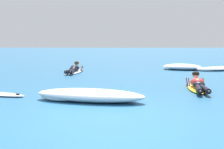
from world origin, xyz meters
TOP-DOWN VIEW (x-y plane):
  - ground_plane at (0.00, 10.00)m, footprint 120.00×120.00m
  - surfer_near at (2.58, 3.59)m, footprint 0.73×2.65m
  - surfer_far at (-1.82, 8.54)m, footprint 0.66×2.68m
  - whitewater_front at (5.04, 10.05)m, footprint 2.70×1.81m
  - whitewater_mid_left at (-0.32, 1.60)m, footprint 2.71×1.36m
  - whitewater_mid_right at (3.25, 10.29)m, footprint 2.13×1.66m

SIDE VIEW (x-z plane):
  - ground_plane at x=0.00m, z-range 0.00..0.00m
  - whitewater_front at x=5.04m, z-range -0.01..0.18m
  - surfer_far at x=-1.82m, z-range -0.13..0.40m
  - surfer_near at x=2.58m, z-range -0.13..0.40m
  - whitewater_mid_left at x=-0.32m, z-range -0.01..0.29m
  - whitewater_mid_right at x=3.25m, z-range -0.01..0.29m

